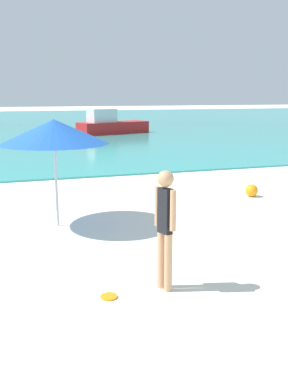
% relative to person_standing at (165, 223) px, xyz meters
% --- Properties ---
extents(water, '(160.00, 60.00, 0.06)m').
position_rel_person_standing_xyz_m(water, '(0.89, 38.43, -0.92)').
color(water, teal).
rests_on(water, ground).
extents(person_standing, '(0.22, 0.36, 1.68)m').
position_rel_person_standing_xyz_m(person_standing, '(0.00, 0.00, 0.00)').
color(person_standing, tan).
rests_on(person_standing, ground).
extents(frisbee, '(0.22, 0.22, 0.03)m').
position_rel_person_standing_xyz_m(frisbee, '(-0.80, -0.01, -0.94)').
color(frisbee, orange).
rests_on(frisbee, ground).
extents(boat_far, '(5.13, 2.97, 1.66)m').
position_rel_person_standing_xyz_m(boat_far, '(5.08, 23.53, -0.32)').
color(boat_far, red).
rests_on(boat_far, water).
extents(beach_ball, '(0.33, 0.33, 0.33)m').
position_rel_person_standing_xyz_m(beach_ball, '(4.19, 4.51, -0.79)').
color(beach_ball, orange).
rests_on(beach_ball, ground).
extents(beach_umbrella, '(2.16, 2.16, 2.18)m').
position_rel_person_standing_xyz_m(beach_umbrella, '(-1.02, 3.50, 0.98)').
color(beach_umbrella, '#B7B7BC').
rests_on(beach_umbrella, ground).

